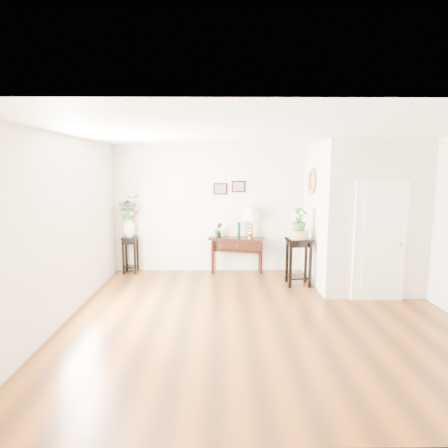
{
  "coord_description": "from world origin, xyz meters",
  "views": [
    {
      "loc": [
        -0.65,
        -5.53,
        2.29
      ],
      "look_at": [
        -0.58,
        1.3,
        1.28
      ],
      "focal_mm": 30.0,
      "sensor_mm": 36.0,
      "label": 1
    }
  ],
  "objects_px": {
    "plant_stand_b": "(298,262)",
    "table_lamp": "(251,222)",
    "console_table": "(236,255)",
    "plant_stand_a": "(131,255)"
  },
  "relations": [
    {
      "from": "table_lamp",
      "to": "plant_stand_a",
      "type": "height_order",
      "value": "table_lamp"
    },
    {
      "from": "console_table",
      "to": "plant_stand_a",
      "type": "relative_size",
      "value": 1.46
    },
    {
      "from": "console_table",
      "to": "table_lamp",
      "type": "distance_m",
      "value": 0.81
    },
    {
      "from": "table_lamp",
      "to": "plant_stand_a",
      "type": "bearing_deg",
      "value": 180.0
    },
    {
      "from": "console_table",
      "to": "table_lamp",
      "type": "bearing_deg",
      "value": 15.94
    },
    {
      "from": "table_lamp",
      "to": "plant_stand_b",
      "type": "relative_size",
      "value": 0.71
    },
    {
      "from": "plant_stand_b",
      "to": "table_lamp",
      "type": "bearing_deg",
      "value": 133.77
    },
    {
      "from": "console_table",
      "to": "table_lamp",
      "type": "height_order",
      "value": "table_lamp"
    },
    {
      "from": "table_lamp",
      "to": "plant_stand_a",
      "type": "relative_size",
      "value": 0.82
    },
    {
      "from": "console_table",
      "to": "table_lamp",
      "type": "xyz_separation_m",
      "value": [
        0.31,
        0.0,
        0.74
      ]
    }
  ]
}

